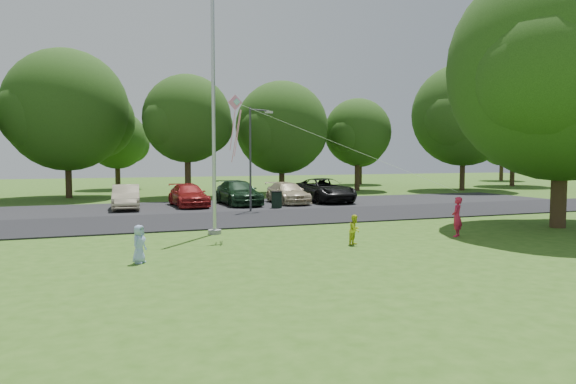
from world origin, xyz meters
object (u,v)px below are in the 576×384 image
object	(u,v)px
flagpole	(214,124)
kite	(244,118)
street_lamp	(254,149)
big_tree	(563,74)
trash_can	(277,200)
woman	(457,217)
child_yellow	(355,230)
child_blue	(139,244)

from	to	relation	value
flagpole	kite	world-z (taller)	flagpole
street_lamp	big_tree	bearing A→B (deg)	-67.85
flagpole	street_lamp	xyz separation A→B (m)	(3.58, 6.88, -0.85)
trash_can	big_tree	size ratio (longest dim) A/B	0.09
flagpole	woman	xyz separation A→B (m)	(8.20, -3.73, -3.44)
trash_can	child_yellow	world-z (taller)	child_yellow
big_tree	woman	xyz separation A→B (m)	(-5.42, -0.47, -5.55)
flagpole	street_lamp	size ratio (longest dim) A/B	1.81
street_lamp	child_yellow	xyz separation A→B (m)	(0.29, -10.85, -2.81)
woman	child_blue	size ratio (longest dim) A/B	1.37
street_lamp	woman	size ratio (longest dim) A/B	3.77
flagpole	trash_can	xyz separation A→B (m)	(5.25, 8.00, -3.67)
woman	flagpole	bearing A→B (deg)	-66.12
street_lamp	kite	size ratio (longest dim) A/B	0.69
child_yellow	woman	bearing A→B (deg)	-32.62
trash_can	child_yellow	size ratio (longest dim) A/B	0.99
child_yellow	kite	distance (m)	5.59
big_tree	kite	size ratio (longest dim) A/B	1.40
child_yellow	child_blue	xyz separation A→B (m)	(-6.96, -0.58, 0.03)
flagpole	child_yellow	world-z (taller)	flagpole
big_tree	woman	bearing A→B (deg)	-175.06
street_lamp	child_blue	distance (m)	13.53
street_lamp	child_yellow	world-z (taller)	street_lamp
flagpole	street_lamp	bearing A→B (deg)	62.48
woman	child_blue	bearing A→B (deg)	-37.45
trash_can	child_yellow	distance (m)	12.05
child_yellow	trash_can	bearing A→B (deg)	47.62
woman	kite	world-z (taller)	kite
big_tree	child_blue	distance (m)	17.72
child_blue	flagpole	bearing A→B (deg)	0.79
trash_can	woman	world-z (taller)	woman
trash_can	flagpole	bearing A→B (deg)	-123.29
street_lamp	child_blue	xyz separation A→B (m)	(-6.67, -11.44, -2.78)
child_blue	street_lamp	bearing A→B (deg)	4.63
kite	flagpole	bearing A→B (deg)	116.81
woman	kite	xyz separation A→B (m)	(-7.38, 2.47, 3.59)
flagpole	child_blue	distance (m)	6.60
woman	kite	bearing A→B (deg)	-60.13
big_tree	woman	size ratio (longest dim) A/B	7.60
woman	child_blue	distance (m)	11.32
flagpole	child_yellow	distance (m)	6.65
big_tree	kite	distance (m)	13.10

